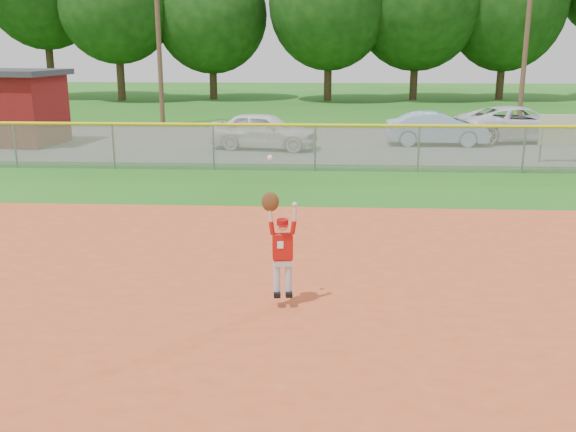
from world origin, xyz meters
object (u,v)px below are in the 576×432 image
(car_blue, at_px, (437,129))
(ballplayer, at_px, (281,245))
(sponsor_sign, at_px, (567,131))
(utility_shed, at_px, (12,107))
(car_white_b, at_px, (519,124))
(car_white_a, at_px, (264,131))

(car_blue, xyz_separation_m, ballplayer, (-5.24, -17.06, 0.35))
(sponsor_sign, bearing_deg, utility_shed, 171.59)
(car_blue, distance_m, utility_shed, 17.34)
(car_white_b, bearing_deg, utility_shed, 85.06)
(car_white_b, bearing_deg, car_white_a, 93.81)
(utility_shed, bearing_deg, car_white_b, 5.22)
(car_white_b, bearing_deg, sponsor_sign, 171.36)
(car_white_b, height_order, ballplayer, ballplayer)
(sponsor_sign, relative_size, ballplayer, 0.86)
(car_white_a, bearing_deg, ballplayer, -163.68)
(car_white_a, xyz_separation_m, ballplayer, (1.69, -15.66, 0.30))
(car_white_b, xyz_separation_m, sponsor_sign, (0.13, -5.03, 0.35))
(ballplayer, bearing_deg, utility_shed, 126.38)
(car_blue, xyz_separation_m, utility_shed, (-17.30, -0.68, 0.85))
(car_white_b, xyz_separation_m, utility_shed, (-20.96, -1.92, 0.78))
(car_white_a, distance_m, sponsor_sign, 10.99)
(car_white_b, distance_m, sponsor_sign, 5.05)
(car_white_a, relative_size, sponsor_sign, 2.21)
(car_white_a, height_order, sponsor_sign, sponsor_sign)
(car_white_b, relative_size, ballplayer, 2.40)
(sponsor_sign, height_order, ballplayer, ballplayer)
(car_blue, height_order, car_white_b, car_white_b)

